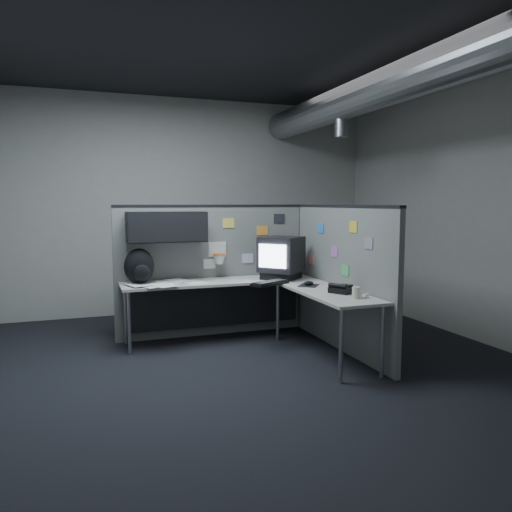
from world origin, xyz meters
name	(u,v)px	position (x,y,z in m)	size (l,w,h in m)	color
room	(306,159)	(0.56, 0.00, 2.10)	(5.62, 5.62, 3.22)	black
partition_back	(202,257)	(-0.25, 1.23, 1.00)	(2.44, 0.42, 1.63)	slate
partition_right	(340,277)	(1.10, 0.22, 0.82)	(0.07, 2.23, 1.63)	slate
desk	(247,293)	(0.15, 0.70, 0.61)	(2.31, 2.11, 0.73)	#BEB6AB
monitor	(281,257)	(0.65, 0.88, 0.99)	(0.63, 0.63, 0.51)	black
keyboard	(270,283)	(0.36, 0.49, 0.75)	(0.50, 0.36, 0.04)	black
mouse	(309,284)	(0.74, 0.28, 0.75)	(0.30, 0.31, 0.05)	black
phone	(342,289)	(0.87, -0.23, 0.77)	(0.28, 0.29, 0.10)	black
bottles	(360,295)	(0.90, -0.52, 0.76)	(0.12, 0.14, 0.07)	silver
cup	(356,293)	(0.85, -0.54, 0.79)	(0.08, 0.08, 0.11)	beige
papers	(166,283)	(-0.75, 0.92, 0.74)	(0.95, 0.69, 0.02)	white
backpack	(139,267)	(-1.03, 1.01, 0.93)	(0.38, 0.36, 0.41)	black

